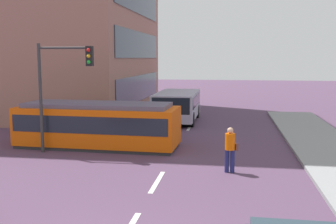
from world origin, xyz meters
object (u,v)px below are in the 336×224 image
(streetcar_tram, at_px, (98,124))
(pedestrian_crossing, at_px, (230,147))
(city_bus, at_px, (177,105))
(traffic_light_mast, at_px, (61,77))

(streetcar_tram, distance_m, pedestrian_crossing, 7.04)
(streetcar_tram, bearing_deg, city_bus, 71.45)
(city_bus, height_order, pedestrian_crossing, city_bus)
(pedestrian_crossing, distance_m, traffic_light_mast, 7.88)
(streetcar_tram, height_order, pedestrian_crossing, streetcar_tram)
(city_bus, height_order, traffic_light_mast, traffic_light_mast)
(city_bus, relative_size, traffic_light_mast, 1.23)
(city_bus, distance_m, pedestrian_crossing, 11.97)
(pedestrian_crossing, bearing_deg, streetcar_tram, 151.11)
(city_bus, bearing_deg, pedestrian_crossing, -73.23)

